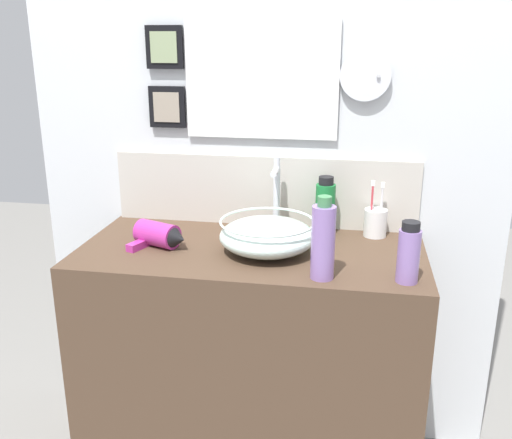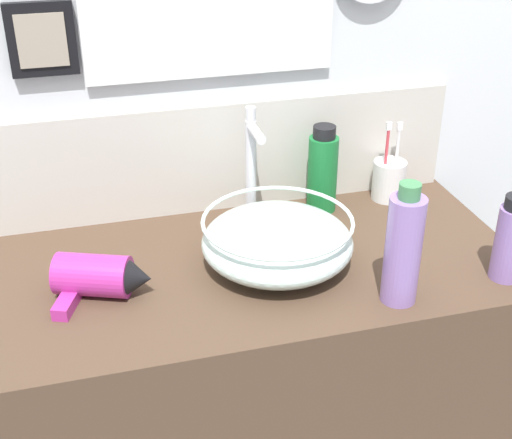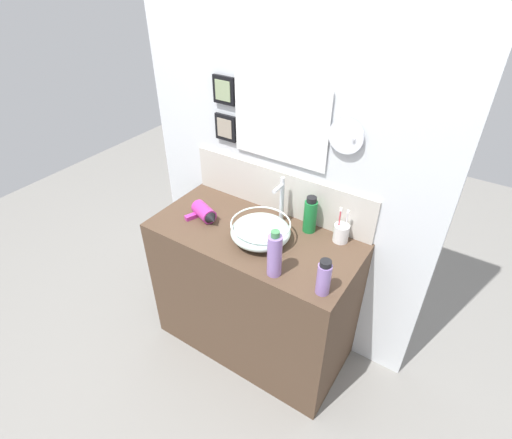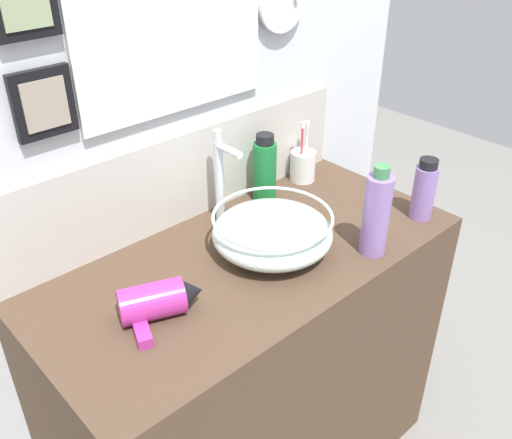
% 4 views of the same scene
% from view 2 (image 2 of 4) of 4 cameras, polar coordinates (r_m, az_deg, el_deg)
% --- Properties ---
extents(vanity_counter, '(1.10, 0.52, 0.84)m').
position_cam_2_polar(vanity_counter, '(1.70, -0.56, -15.68)').
color(vanity_counter, '#4C3828').
rests_on(vanity_counter, ground).
extents(back_panel, '(1.68, 0.10, 2.52)m').
position_cam_2_polar(back_panel, '(1.53, -3.59, 15.48)').
color(back_panel, silver).
rests_on(back_panel, ground).
extents(glass_bowl_sink, '(0.30, 0.30, 0.11)m').
position_cam_2_polar(glass_bowl_sink, '(1.40, 1.72, -1.73)').
color(glass_bowl_sink, silver).
rests_on(glass_bowl_sink, vanity_counter).
extents(faucet, '(0.02, 0.10, 0.26)m').
position_cam_2_polar(faucet, '(1.53, -0.34, 4.81)').
color(faucet, silver).
rests_on(faucet, vanity_counter).
extents(hair_drier, '(0.20, 0.14, 0.08)m').
position_cam_2_polar(hair_drier, '(1.36, -12.38, -4.52)').
color(hair_drier, '#B22D8C').
rests_on(hair_drier, vanity_counter).
extents(toothbrush_cup, '(0.08, 0.08, 0.19)m').
position_cam_2_polar(toothbrush_cup, '(1.70, 10.58, 3.17)').
color(toothbrush_cup, white).
rests_on(toothbrush_cup, vanity_counter).
extents(soap_dispenser, '(0.07, 0.07, 0.20)m').
position_cam_2_polar(soap_dispenser, '(1.60, 5.34, 3.89)').
color(soap_dispenser, '#197233').
rests_on(soap_dispenser, vanity_counter).
extents(spray_bottle, '(0.06, 0.06, 0.17)m').
position_cam_2_polar(spray_bottle, '(1.44, 19.73, -1.54)').
color(spray_bottle, '#8C6BB2').
rests_on(spray_bottle, vanity_counter).
extents(lotion_bottle, '(0.07, 0.07, 0.24)m').
position_cam_2_polar(lotion_bottle, '(1.30, 11.69, -2.25)').
color(lotion_bottle, '#8C6BB2').
rests_on(lotion_bottle, vanity_counter).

